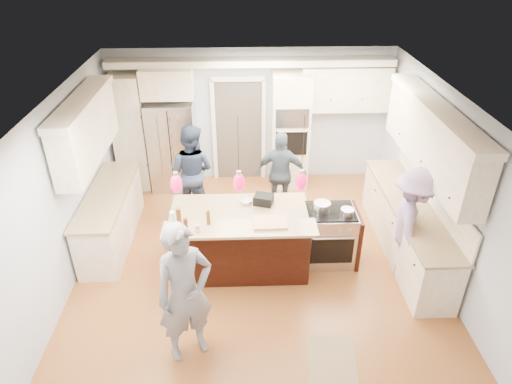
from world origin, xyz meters
TOP-DOWN VIEW (x-y plane):
  - ground_plane at (0.00, 0.00)m, footprint 6.00×6.00m
  - room_shell at (0.00, 0.00)m, footprint 5.54×6.04m
  - refrigerator at (-1.55, 2.64)m, footprint 0.90×0.70m
  - oven_column at (0.75, 2.67)m, footprint 0.72×0.69m
  - back_upper_cabinets at (-0.75, 2.76)m, footprint 5.30×0.61m
  - right_counter_run at (2.44, 0.30)m, footprint 0.64×3.10m
  - left_cabinets at (-2.44, 0.80)m, footprint 0.64×2.30m
  - kitchen_island at (-0.25, 0.07)m, footprint 2.10×1.46m
  - island_range at (1.16, 0.15)m, footprint 0.82×0.71m
  - pendant_lights at (-0.25, -0.51)m, footprint 1.75×0.15m
  - person_bar_end at (-0.90, -1.61)m, footprint 0.82×0.71m
  - person_far_left at (-1.10, 1.60)m, footprint 1.02×0.91m
  - person_far_right at (0.50, 1.60)m, footprint 0.97×0.52m
  - person_range_side at (2.25, -0.19)m, footprint 0.86×1.25m
  - floor_rug at (0.85, -1.89)m, footprint 0.70×0.94m
  - water_bottle at (-1.15, -0.53)m, footprint 0.07×0.07m
  - beer_bottle_a at (-1.07, -0.46)m, footprint 0.08×0.08m
  - beer_bottle_b at (-0.96, -0.64)m, footprint 0.08×0.08m
  - beer_bottle_c at (-0.68, -0.44)m, footprint 0.07×0.07m
  - drink_can at (-0.81, -0.63)m, footprint 0.08×0.08m
  - cutting_board at (0.16, -0.47)m, footprint 0.47×0.34m
  - pot_large at (0.98, 0.14)m, footprint 0.26×0.26m
  - pot_small at (1.34, 0.02)m, footprint 0.20×0.20m

SIDE VIEW (x-z plane):
  - ground_plane at x=0.00m, z-range 0.00..0.00m
  - floor_rug at x=0.85m, z-range 0.00..0.01m
  - island_range at x=1.16m, z-range 0.00..0.92m
  - kitchen_island at x=-0.25m, z-range -0.08..1.04m
  - person_far_right at x=0.50m, z-range 0.00..1.58m
  - person_far_left at x=-1.10m, z-range 0.00..1.74m
  - person_range_side at x=2.25m, z-range 0.00..1.77m
  - refrigerator at x=-1.55m, z-range 0.00..1.80m
  - person_bar_end at x=-0.90m, z-range 0.00..1.89m
  - pot_small at x=1.34m, z-range 0.92..1.02m
  - pot_large at x=0.98m, z-range 0.92..1.07m
  - right_counter_run at x=2.44m, z-range -0.20..2.31m
  - left_cabinets at x=-2.44m, z-range -0.20..2.31m
  - cutting_board at x=0.16m, z-range 1.12..1.16m
  - oven_column at x=0.75m, z-range 0.00..2.30m
  - drink_can at x=-0.81m, z-range 1.12..1.24m
  - beer_bottle_c at x=-0.68m, z-range 1.12..1.33m
  - beer_bottle_b at x=-0.96m, z-range 1.12..1.35m
  - water_bottle at x=-1.15m, z-range 1.12..1.39m
  - beer_bottle_a at x=-1.07m, z-range 1.12..1.39m
  - back_upper_cabinets at x=-0.75m, z-range 0.40..2.94m
  - pendant_lights at x=-0.25m, z-range 1.29..2.32m
  - room_shell at x=0.00m, z-range 0.46..3.18m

